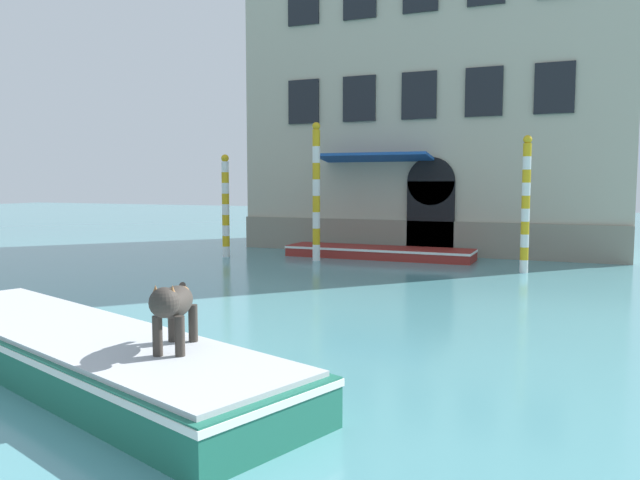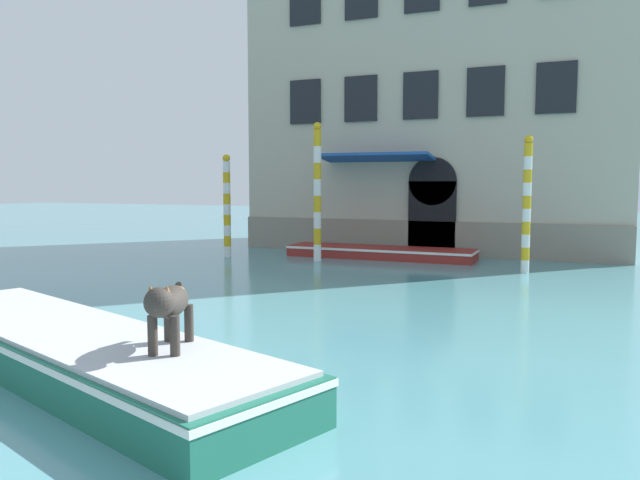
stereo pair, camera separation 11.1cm
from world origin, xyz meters
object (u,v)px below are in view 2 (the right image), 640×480
(dog_on_deck, at_px, (169,304))
(mooring_pole_0, at_px, (317,191))
(boat_moored_near_palazzo, at_px, (380,252))
(mooring_pole_2, at_px, (227,205))
(boat_foreground, at_px, (73,348))
(mooring_pole_1, at_px, (527,204))

(dog_on_deck, distance_m, mooring_pole_0, 13.79)
(boat_moored_near_palazzo, bearing_deg, mooring_pole_0, -138.57)
(mooring_pole_0, bearing_deg, boat_moored_near_palazzo, 41.76)
(dog_on_deck, distance_m, mooring_pole_2, 14.83)
(boat_foreground, xyz_separation_m, mooring_pole_0, (-1.88, 12.77, 2.01))
(mooring_pole_0, relative_size, mooring_pole_2, 1.28)
(boat_foreground, xyz_separation_m, mooring_pole_2, (-5.28, 12.50, 1.50))
(mooring_pole_0, height_order, mooring_pole_2, mooring_pole_0)
(mooring_pole_1, distance_m, mooring_pole_2, 10.16)
(dog_on_deck, relative_size, boat_moored_near_palazzo, 0.19)
(mooring_pole_0, relative_size, mooring_pole_1, 1.16)
(dog_on_deck, relative_size, mooring_pole_2, 0.34)
(dog_on_deck, height_order, mooring_pole_1, mooring_pole_1)
(boat_moored_near_palazzo, distance_m, mooring_pole_1, 5.62)
(boat_foreground, relative_size, mooring_pole_0, 1.80)
(boat_foreground, height_order, mooring_pole_0, mooring_pole_0)
(boat_moored_near_palazzo, relative_size, mooring_pole_0, 1.42)
(mooring_pole_2, bearing_deg, mooring_pole_0, 4.45)
(mooring_pole_1, xyz_separation_m, mooring_pole_2, (-10.16, -0.08, -0.19))
(dog_on_deck, distance_m, mooring_pole_1, 13.35)
(mooring_pole_1, relative_size, mooring_pole_2, 1.10)
(boat_foreground, relative_size, mooring_pole_2, 2.30)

